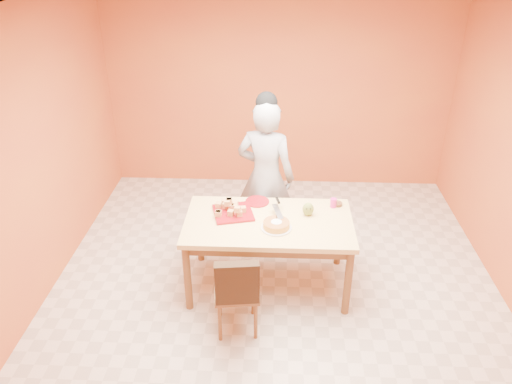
{
  "coord_description": "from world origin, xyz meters",
  "views": [
    {
      "loc": [
        -0.01,
        -3.86,
        3.26
      ],
      "look_at": [
        -0.2,
        0.3,
        1.0
      ],
      "focal_mm": 35.0,
      "sensor_mm": 36.0,
      "label": 1
    }
  ],
  "objects_px": {
    "pastry_platter": "(233,213)",
    "red_dinner_plate": "(257,202)",
    "checker_tin": "(337,204)",
    "dining_table": "(269,229)",
    "magenta_glass": "(333,203)",
    "sponge_cake": "(276,225)",
    "dining_chair": "(236,290)",
    "person": "(266,177)",
    "egg_ornament": "(308,209)"
  },
  "relations": [
    {
      "from": "pastry_platter",
      "to": "red_dinner_plate",
      "type": "height_order",
      "value": "pastry_platter"
    },
    {
      "from": "red_dinner_plate",
      "to": "checker_tin",
      "type": "bearing_deg",
      "value": -1.74
    },
    {
      "from": "dining_table",
      "to": "magenta_glass",
      "type": "bearing_deg",
      "value": 24.52
    },
    {
      "from": "sponge_cake",
      "to": "dining_chair",
      "type": "bearing_deg",
      "value": -123.6
    },
    {
      "from": "sponge_cake",
      "to": "checker_tin",
      "type": "relative_size",
      "value": 2.5
    },
    {
      "from": "red_dinner_plate",
      "to": "checker_tin",
      "type": "relative_size",
      "value": 2.44
    },
    {
      "from": "dining_table",
      "to": "magenta_glass",
      "type": "relative_size",
      "value": 17.5
    },
    {
      "from": "checker_tin",
      "to": "red_dinner_plate",
      "type": "bearing_deg",
      "value": 178.26
    },
    {
      "from": "person",
      "to": "sponge_cake",
      "type": "bearing_deg",
      "value": 112.15
    },
    {
      "from": "red_dinner_plate",
      "to": "checker_tin",
      "type": "height_order",
      "value": "checker_tin"
    },
    {
      "from": "person",
      "to": "sponge_cake",
      "type": "relative_size",
      "value": 6.97
    },
    {
      "from": "egg_ornament",
      "to": "red_dinner_plate",
      "type": "bearing_deg",
      "value": 174.0
    },
    {
      "from": "dining_table",
      "to": "magenta_glass",
      "type": "distance_m",
      "value": 0.71
    },
    {
      "from": "red_dinner_plate",
      "to": "sponge_cake",
      "type": "xyz_separation_m",
      "value": [
        0.2,
        -0.48,
        0.03
      ]
    },
    {
      "from": "dining_chair",
      "to": "magenta_glass",
      "type": "xyz_separation_m",
      "value": [
        0.9,
        0.93,
        0.37
      ]
    },
    {
      "from": "pastry_platter",
      "to": "red_dinner_plate",
      "type": "relative_size",
      "value": 1.53
    },
    {
      "from": "sponge_cake",
      "to": "pastry_platter",
      "type": "bearing_deg",
      "value": 150.15
    },
    {
      "from": "dining_chair",
      "to": "egg_ornament",
      "type": "distance_m",
      "value": 1.06
    },
    {
      "from": "person",
      "to": "pastry_platter",
      "type": "xyz_separation_m",
      "value": [
        -0.3,
        -0.62,
        -0.09
      ]
    },
    {
      "from": "person",
      "to": "magenta_glass",
      "type": "distance_m",
      "value": 0.81
    },
    {
      "from": "pastry_platter",
      "to": "red_dinner_plate",
      "type": "bearing_deg",
      "value": 46.8
    },
    {
      "from": "egg_ornament",
      "to": "checker_tin",
      "type": "xyz_separation_m",
      "value": [
        0.3,
        0.21,
        -0.05
      ]
    },
    {
      "from": "pastry_platter",
      "to": "dining_table",
      "type": "bearing_deg",
      "value": -17.62
    },
    {
      "from": "egg_ornament",
      "to": "pastry_platter",
      "type": "bearing_deg",
      "value": -160.51
    },
    {
      "from": "dining_table",
      "to": "red_dinner_plate",
      "type": "height_order",
      "value": "red_dinner_plate"
    },
    {
      "from": "egg_ornament",
      "to": "checker_tin",
      "type": "distance_m",
      "value": 0.37
    },
    {
      "from": "dining_table",
      "to": "checker_tin",
      "type": "height_order",
      "value": "checker_tin"
    },
    {
      "from": "dining_chair",
      "to": "sponge_cake",
      "type": "height_order",
      "value": "dining_chair"
    },
    {
      "from": "person",
      "to": "egg_ornament",
      "type": "distance_m",
      "value": 0.75
    },
    {
      "from": "egg_ornament",
      "to": "magenta_glass",
      "type": "xyz_separation_m",
      "value": [
        0.26,
        0.17,
        -0.02
      ]
    },
    {
      "from": "person",
      "to": "magenta_glass",
      "type": "height_order",
      "value": "person"
    },
    {
      "from": "sponge_cake",
      "to": "egg_ornament",
      "type": "height_order",
      "value": "egg_ornament"
    },
    {
      "from": "red_dinner_plate",
      "to": "egg_ornament",
      "type": "bearing_deg",
      "value": -25.11
    },
    {
      "from": "dining_table",
      "to": "checker_tin",
      "type": "distance_m",
      "value": 0.76
    },
    {
      "from": "dining_table",
      "to": "red_dinner_plate",
      "type": "xyz_separation_m",
      "value": [
        -0.12,
        0.35,
        0.1
      ]
    },
    {
      "from": "dining_table",
      "to": "egg_ornament",
      "type": "bearing_deg",
      "value": 17.05
    },
    {
      "from": "dining_chair",
      "to": "magenta_glass",
      "type": "height_order",
      "value": "magenta_glass"
    },
    {
      "from": "dining_chair",
      "to": "person",
      "type": "bearing_deg",
      "value": 74.09
    },
    {
      "from": "pastry_platter",
      "to": "magenta_glass",
      "type": "height_order",
      "value": "magenta_glass"
    },
    {
      "from": "dining_chair",
      "to": "person",
      "type": "height_order",
      "value": "person"
    },
    {
      "from": "dining_table",
      "to": "dining_chair",
      "type": "distance_m",
      "value": 0.73
    },
    {
      "from": "dining_chair",
      "to": "red_dinner_plate",
      "type": "height_order",
      "value": "dining_chair"
    },
    {
      "from": "magenta_glass",
      "to": "red_dinner_plate",
      "type": "bearing_deg",
      "value": 175.49
    },
    {
      "from": "red_dinner_plate",
      "to": "sponge_cake",
      "type": "bearing_deg",
      "value": -67.69
    },
    {
      "from": "egg_ornament",
      "to": "checker_tin",
      "type": "relative_size",
      "value": 1.4
    },
    {
      "from": "red_dinner_plate",
      "to": "magenta_glass",
      "type": "height_order",
      "value": "magenta_glass"
    },
    {
      "from": "person",
      "to": "checker_tin",
      "type": "distance_m",
      "value": 0.84
    },
    {
      "from": "dining_table",
      "to": "person",
      "type": "relative_size",
      "value": 0.93
    },
    {
      "from": "red_dinner_plate",
      "to": "checker_tin",
      "type": "xyz_separation_m",
      "value": [
        0.8,
        -0.02,
        0.01
      ]
    },
    {
      "from": "dining_table",
      "to": "pastry_platter",
      "type": "relative_size",
      "value": 4.35
    }
  ]
}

